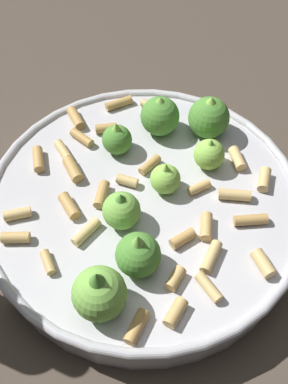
% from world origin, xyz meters
% --- Properties ---
extents(ground_plane, '(2.40, 2.40, 0.00)m').
position_xyz_m(ground_plane, '(0.00, 0.00, 0.00)').
color(ground_plane, '#42382D').
extents(cooking_pan, '(0.33, 0.33, 0.11)m').
position_xyz_m(cooking_pan, '(-0.00, -0.00, 0.03)').
color(cooking_pan, '#B7B7BC').
rests_on(cooking_pan, ground).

